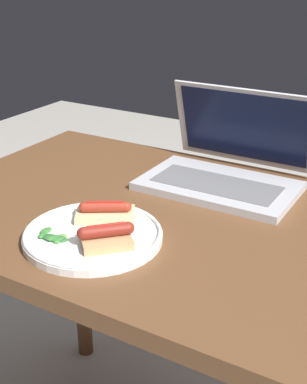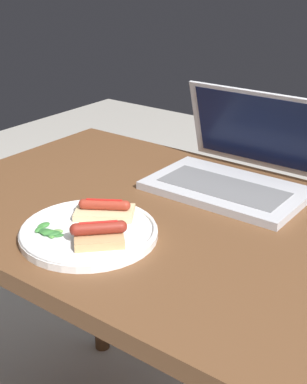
% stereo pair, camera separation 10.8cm
% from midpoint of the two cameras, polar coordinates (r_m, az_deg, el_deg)
% --- Properties ---
extents(desk, '(1.43, 0.71, 0.78)m').
position_cam_midpoint_polar(desk, '(1.10, 11.44, -8.61)').
color(desk, brown).
rests_on(desk, ground_plane).
extents(laptop, '(0.35, 0.28, 0.22)m').
position_cam_midpoint_polar(laptop, '(1.26, 11.13, 2.17)').
color(laptop, '#B7B7BC').
rests_on(laptop, desk).
extents(plate, '(0.27, 0.27, 0.02)m').
position_cam_midpoint_polar(plate, '(1.03, -3.95, -4.33)').
color(plate, white).
rests_on(plate, desk).
extents(sausage_toast_left, '(0.11, 0.11, 0.04)m').
position_cam_midpoint_polar(sausage_toast_left, '(0.98, -2.73, -4.56)').
color(sausage_toast_left, tan).
rests_on(sausage_toast_left, plate).
extents(sausage_toast_middle, '(0.14, 0.12, 0.04)m').
position_cam_midpoint_polar(sausage_toast_middle, '(1.08, -2.40, -1.99)').
color(sausage_toast_middle, '#D6B784').
rests_on(sausage_toast_middle, plate).
extents(salad_pile, '(0.07, 0.05, 0.01)m').
position_cam_midpoint_polar(salad_pile, '(1.03, -8.19, -4.26)').
color(salad_pile, '#2D662D').
rests_on(salad_pile, plate).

